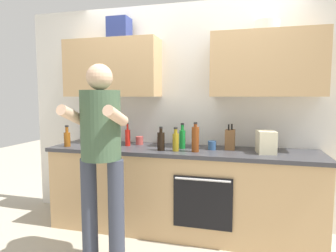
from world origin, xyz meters
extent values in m
plane|color=#B2A893|center=(0.00, 0.00, 0.00)|extent=(12.00, 12.00, 0.00)
cube|color=silver|center=(0.00, 0.36, 1.25)|extent=(4.00, 0.06, 2.50)
cube|color=tan|center=(-0.85, 0.17, 1.77)|extent=(1.10, 0.32, 0.65)
cube|color=tan|center=(0.85, 0.17, 1.77)|extent=(1.10, 0.32, 0.65)
cylinder|color=silver|center=(0.84, 0.17, 2.15)|extent=(0.25, 0.25, 0.10)
cube|color=navy|center=(-0.75, 0.17, 2.22)|extent=(0.24, 0.20, 0.24)
cube|color=tan|center=(0.00, 0.00, 0.43)|extent=(2.80, 0.60, 0.86)
cube|color=#38383D|center=(0.00, 0.00, 0.88)|extent=(2.84, 0.64, 0.04)
cube|color=black|center=(0.29, -0.31, 0.45)|extent=(0.56, 0.02, 0.50)
cylinder|color=silver|center=(0.29, -0.33, 0.68)|extent=(0.52, 0.02, 0.02)
cylinder|color=#383D4C|center=(-0.67, -0.73, 0.46)|extent=(0.14, 0.14, 0.91)
cylinder|color=#383D4C|center=(-0.41, -0.73, 0.46)|extent=(0.14, 0.14, 0.91)
cylinder|color=#3F593F|center=(-0.54, -0.73, 1.21)|extent=(0.34, 0.34, 0.59)
sphere|color=#D8AD8C|center=(-0.54, -0.73, 1.61)|extent=(0.22, 0.22, 0.22)
cylinder|color=#D8AD8C|center=(-0.74, -0.85, 1.30)|extent=(0.09, 0.31, 0.19)
cylinder|color=#D8AD8C|center=(-0.34, -0.85, 1.30)|extent=(0.09, 0.31, 0.19)
cylinder|color=#8C4C14|center=(-1.24, -0.17, 0.98)|extent=(0.07, 0.07, 0.15)
cylinder|color=#8C4C14|center=(-1.24, -0.17, 1.09)|extent=(0.03, 0.03, 0.06)
cylinder|color=black|center=(-1.24, -0.17, 1.13)|extent=(0.04, 0.04, 0.02)
cylinder|color=black|center=(-0.17, -0.14, 0.99)|extent=(0.08, 0.08, 0.18)
cylinder|color=black|center=(-0.17, -0.14, 1.11)|extent=(0.03, 0.03, 0.05)
cylinder|color=black|center=(-0.17, -0.14, 1.14)|extent=(0.04, 0.04, 0.02)
cylinder|color=#198C33|center=(0.01, 0.03, 1.00)|extent=(0.07, 0.07, 0.19)
cylinder|color=#198C33|center=(0.01, 0.03, 1.12)|extent=(0.03, 0.03, 0.06)
cylinder|color=black|center=(0.01, 0.03, 1.16)|extent=(0.04, 0.04, 0.02)
cylinder|color=silver|center=(-1.11, 0.07, 1.00)|extent=(0.07, 0.07, 0.20)
cylinder|color=silver|center=(-1.11, 0.07, 1.13)|extent=(0.03, 0.03, 0.06)
cylinder|color=black|center=(-1.11, 0.07, 1.17)|extent=(0.04, 0.04, 0.02)
cylinder|color=olive|center=(-0.02, -0.14, 0.99)|extent=(0.06, 0.06, 0.18)
cylinder|color=olive|center=(-0.02, -0.14, 1.10)|extent=(0.03, 0.03, 0.05)
cylinder|color=black|center=(-0.02, -0.14, 1.13)|extent=(0.04, 0.04, 0.02)
cylinder|color=brown|center=(0.18, -0.12, 1.02)|extent=(0.07, 0.07, 0.25)
cylinder|color=brown|center=(0.18, -0.12, 1.17)|extent=(0.03, 0.03, 0.03)
cylinder|color=black|center=(0.18, -0.12, 1.19)|extent=(0.04, 0.04, 0.02)
cylinder|color=red|center=(-0.61, 0.04, 0.99)|extent=(0.06, 0.06, 0.18)
cylinder|color=red|center=(-0.61, 0.04, 1.11)|extent=(0.02, 0.02, 0.07)
cylinder|color=black|center=(-0.61, 0.04, 1.15)|extent=(0.03, 0.03, 0.01)
cylinder|color=#33598C|center=(0.33, 0.04, 0.95)|extent=(0.09, 0.09, 0.09)
cylinder|color=#BF4C47|center=(-0.52, 0.16, 0.95)|extent=(0.09, 0.09, 0.09)
cube|color=brown|center=(0.51, 0.10, 1.00)|extent=(0.10, 0.14, 0.20)
cylinder|color=black|center=(0.49, 0.08, 1.13)|extent=(0.02, 0.02, 0.06)
cylinder|color=black|center=(0.52, 0.12, 1.13)|extent=(0.02, 0.02, 0.06)
cube|color=beige|center=(0.86, -0.01, 1.01)|extent=(0.20, 0.23, 0.22)
camera|label=1|loc=(0.65, -2.96, 1.45)|focal=31.09mm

